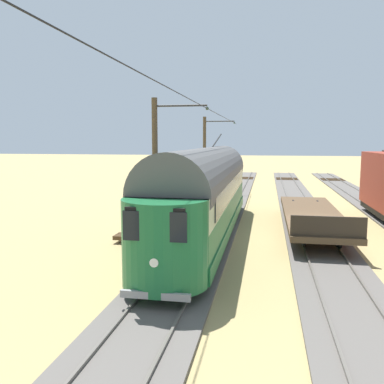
{
  "coord_description": "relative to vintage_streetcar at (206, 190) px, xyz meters",
  "views": [
    {
      "loc": [
        2.34,
        18.89,
        4.64
      ],
      "look_at": [
        5.76,
        0.35,
        2.25
      ],
      "focal_mm": 38.14,
      "sensor_mm": 36.0,
      "label": 1
    }
  ],
  "objects": [
    {
      "name": "catenary_pole_mid_near",
      "position": [
        2.51,
        -0.34,
        1.24
      ],
      "size": [
        2.81,
        0.28,
        6.7
      ],
      "color": "#4C3D28",
      "rests_on": "ground"
    },
    {
      "name": "overhead_wire_run",
      "position": [
        0.04,
        6.98,
        3.89
      ],
      "size": [
        2.6,
        52.35,
        0.18
      ],
      "color": "black",
      "rests_on": "ground"
    },
    {
      "name": "ground_plane",
      "position": [
        -5.2,
        0.24,
        -2.27
      ],
      "size": [
        220.0,
        220.0,
        0.0
      ],
      "primitive_type": "plane",
      "color": "#9E8956"
    },
    {
      "name": "flatcar_adjacent",
      "position": [
        -5.2,
        -2.17,
        -1.41
      ],
      "size": [
        2.8,
        11.46,
        1.6
      ],
      "color": "brown",
      "rests_on": "ground"
    },
    {
      "name": "spare_tie_stack",
      "position": [
        2.72,
        1.72,
        -2.0
      ],
      "size": [
        2.4,
        2.4,
        0.54
      ],
      "color": "#47331E",
      "rests_on": "ground"
    },
    {
      "name": "vintage_streetcar",
      "position": [
        0.0,
        0.0,
        0.0
      ],
      "size": [
        2.65,
        18.28,
        4.88
      ],
      "color": "#196033",
      "rests_on": "ground"
    },
    {
      "name": "track_adjacent_siding",
      "position": [
        -5.2,
        -0.08,
        -2.21
      ],
      "size": [
        2.8,
        80.0,
        0.18
      ],
      "color": "#56514C",
      "rests_on": "ground"
    },
    {
      "name": "track_third_siding",
      "position": [
        0.0,
        -0.08,
        -2.21
      ],
      "size": [
        2.8,
        80.0,
        0.18
      ],
      "color": "#56514C",
      "rests_on": "ground"
    },
    {
      "name": "catenary_pole_foreground",
      "position": [
        2.51,
        -16.46,
        1.24
      ],
      "size": [
        2.81,
        0.28,
        6.7
      ],
      "color": "#4C3D28",
      "rests_on": "ground"
    }
  ]
}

